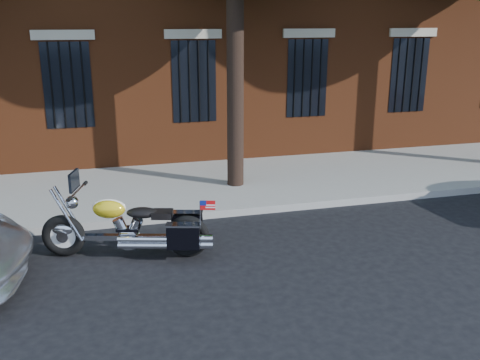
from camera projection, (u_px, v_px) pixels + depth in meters
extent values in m
plane|color=black|center=(250.00, 243.00, 9.20)|extent=(120.00, 120.00, 0.00)
cube|color=gray|center=(230.00, 212.00, 10.46)|extent=(40.00, 0.16, 0.15)
cube|color=gray|center=(210.00, 184.00, 12.19)|extent=(40.00, 3.60, 0.15)
cube|color=black|center=(194.00, 82.00, 13.29)|extent=(1.10, 0.14, 2.00)
cube|color=#B2A893|center=(193.00, 34.00, 12.93)|extent=(1.40, 0.20, 0.22)
cylinder|color=black|center=(194.00, 82.00, 13.22)|extent=(0.04, 0.04, 2.00)
cylinder|color=black|center=(235.00, 78.00, 11.28)|extent=(0.36, 0.36, 5.00)
torus|color=black|center=(64.00, 236.00, 8.59)|extent=(0.72, 0.34, 0.70)
torus|color=black|center=(188.00, 236.00, 8.56)|extent=(0.72, 0.34, 0.70)
cylinder|color=white|center=(64.00, 236.00, 8.59)|extent=(0.52, 0.20, 0.53)
cylinder|color=white|center=(188.00, 236.00, 8.56)|extent=(0.52, 0.20, 0.53)
ellipsoid|color=white|center=(63.00, 230.00, 8.56)|extent=(0.39, 0.23, 0.20)
ellipsoid|color=yellow|center=(187.00, 229.00, 8.52)|extent=(0.40, 0.24, 0.20)
cube|color=white|center=(126.00, 237.00, 8.58)|extent=(1.55, 0.53, 0.08)
cylinder|color=white|center=(129.00, 238.00, 8.58)|extent=(0.38, 0.27, 0.34)
cylinder|color=white|center=(160.00, 243.00, 8.39)|extent=(1.29, 0.45, 0.09)
ellipsoid|color=yellow|center=(109.00, 209.00, 8.44)|extent=(0.58, 0.43, 0.30)
ellipsoid|color=black|center=(142.00, 213.00, 8.45)|extent=(0.57, 0.43, 0.16)
cube|color=black|center=(187.00, 223.00, 8.79)|extent=(0.53, 0.30, 0.40)
cube|color=black|center=(183.00, 236.00, 8.26)|extent=(0.53, 0.30, 0.40)
cylinder|color=white|center=(78.00, 191.00, 8.36)|extent=(0.26, 0.80, 0.04)
sphere|color=white|center=(72.00, 202.00, 8.42)|extent=(0.26, 0.26, 0.21)
cube|color=black|center=(74.00, 181.00, 8.32)|extent=(0.15, 0.42, 0.29)
cube|color=red|center=(208.00, 205.00, 8.07)|extent=(0.23, 0.08, 0.15)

